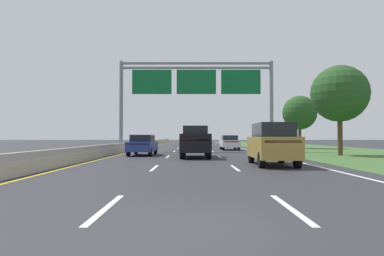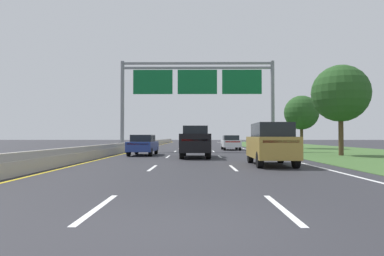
# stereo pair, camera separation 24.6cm
# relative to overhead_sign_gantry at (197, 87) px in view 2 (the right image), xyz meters

# --- Properties ---
(ground_plane) EXTENTS (220.00, 220.00, 0.00)m
(ground_plane) POSITION_rel_overhead_sign_gantry_xyz_m (-0.30, 6.51, -6.32)
(ground_plane) COLOR #2B2B30
(lane_striping) EXTENTS (11.96, 106.00, 0.01)m
(lane_striping) POSITION_rel_overhead_sign_gantry_xyz_m (-0.30, 6.05, -6.32)
(lane_striping) COLOR white
(lane_striping) RESTS_ON ground
(grass_verge_right) EXTENTS (14.00, 110.00, 0.02)m
(grass_verge_right) POSITION_rel_overhead_sign_gantry_xyz_m (13.65, 6.51, -6.31)
(grass_verge_right) COLOR #3D602D
(grass_verge_right) RESTS_ON ground
(median_barrier_concrete) EXTENTS (0.60, 110.00, 0.85)m
(median_barrier_concrete) POSITION_rel_overhead_sign_gantry_xyz_m (-6.90, 6.51, -5.97)
(median_barrier_concrete) COLOR #A8A399
(median_barrier_concrete) RESTS_ON ground
(overhead_sign_gantry) EXTENTS (15.06, 0.42, 8.84)m
(overhead_sign_gantry) POSITION_rel_overhead_sign_gantry_xyz_m (0.00, 0.00, 0.00)
(overhead_sign_gantry) COLOR gray
(overhead_sign_gantry) RESTS_ON ground
(pickup_truck_black) EXTENTS (2.02, 5.41, 2.20)m
(pickup_truck_black) POSITION_rel_overhead_sign_gantry_xyz_m (-0.19, -9.77, -5.25)
(pickup_truck_black) COLOR black
(pickup_truck_black) RESTS_ON ground
(car_white_right_lane_sedan) EXTENTS (1.82, 4.40, 1.57)m
(car_white_right_lane_sedan) POSITION_rel_overhead_sign_gantry_xyz_m (3.62, 3.81, -5.50)
(car_white_right_lane_sedan) COLOR silver
(car_white_right_lane_sedan) RESTS_ON ground
(car_blue_left_lane_sedan) EXTENTS (1.93, 4.45, 1.57)m
(car_blue_left_lane_sedan) POSITION_rel_overhead_sign_gantry_xyz_m (-4.22, -7.10, -5.50)
(car_blue_left_lane_sedan) COLOR navy
(car_blue_left_lane_sedan) RESTS_ON ground
(car_silver_centre_lane_sedan) EXTENTS (1.84, 4.41, 1.57)m
(car_silver_centre_lane_sedan) POSITION_rel_overhead_sign_gantry_xyz_m (-0.31, 2.15, -5.50)
(car_silver_centre_lane_sedan) COLOR #B2B5BA
(car_silver_centre_lane_sedan) RESTS_ON ground
(car_grey_centre_lane_sedan) EXTENTS (1.94, 4.45, 1.57)m
(car_grey_centre_lane_sedan) POSITION_rel_overhead_sign_gantry_xyz_m (-0.20, 14.34, -5.50)
(car_grey_centre_lane_sedan) COLOR slate
(car_grey_centre_lane_sedan) RESTS_ON ground
(car_gold_right_lane_suv) EXTENTS (2.00, 4.74, 2.11)m
(car_gold_right_lane_suv) POSITION_rel_overhead_sign_gantry_xyz_m (3.61, -16.45, -5.22)
(car_gold_right_lane_suv) COLOR #A38438
(car_gold_right_lane_suv) RESTS_ON ground
(roadside_tree_near) EXTENTS (4.30, 4.30, 6.86)m
(roadside_tree_near) POSITION_rel_overhead_sign_gantry_xyz_m (10.81, -7.51, -1.62)
(roadside_tree_near) COLOR #4C3823
(roadside_tree_near) RESTS_ON ground
(roadside_tree_mid) EXTENTS (4.09, 4.09, 6.35)m
(roadside_tree_mid) POSITION_rel_overhead_sign_gantry_xyz_m (12.52, 7.95, -2.03)
(roadside_tree_mid) COLOR #4C3823
(roadside_tree_mid) RESTS_ON ground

